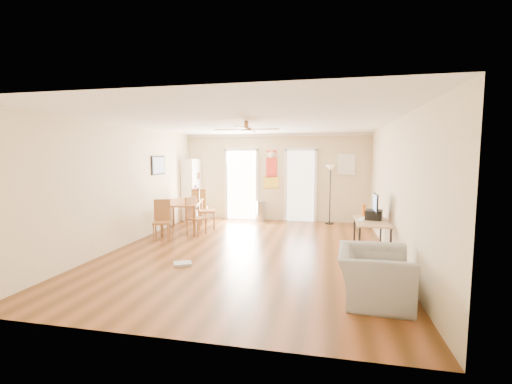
% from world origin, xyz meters
% --- Properties ---
extents(floor, '(7.00, 7.00, 0.00)m').
position_xyz_m(floor, '(0.00, 0.00, 0.00)').
color(floor, brown).
rests_on(floor, ground).
extents(ceiling, '(5.50, 7.00, 0.00)m').
position_xyz_m(ceiling, '(0.00, 0.00, 2.60)').
color(ceiling, silver).
rests_on(ceiling, floor).
extents(wall_back, '(5.50, 0.04, 2.60)m').
position_xyz_m(wall_back, '(0.00, 3.50, 1.30)').
color(wall_back, beige).
rests_on(wall_back, floor).
extents(wall_front, '(5.50, 0.04, 2.60)m').
position_xyz_m(wall_front, '(0.00, -3.50, 1.30)').
color(wall_front, beige).
rests_on(wall_front, floor).
extents(wall_left, '(0.04, 7.00, 2.60)m').
position_xyz_m(wall_left, '(-2.75, 0.00, 1.30)').
color(wall_left, beige).
rests_on(wall_left, floor).
extents(wall_right, '(0.04, 7.00, 2.60)m').
position_xyz_m(wall_right, '(2.75, 0.00, 1.30)').
color(wall_right, beige).
rests_on(wall_right, floor).
extents(crown_molding, '(5.50, 7.00, 0.08)m').
position_xyz_m(crown_molding, '(0.00, 0.00, 2.56)').
color(crown_molding, white).
rests_on(crown_molding, wall_back).
extents(kitchen_doorway, '(0.90, 0.10, 2.10)m').
position_xyz_m(kitchen_doorway, '(-1.05, 3.48, 1.05)').
color(kitchen_doorway, white).
rests_on(kitchen_doorway, wall_back).
extents(bathroom_doorway, '(0.80, 0.10, 2.10)m').
position_xyz_m(bathroom_doorway, '(0.75, 3.48, 1.05)').
color(bathroom_doorway, white).
rests_on(bathroom_doorway, wall_back).
extents(wall_decal, '(0.46, 0.03, 1.10)m').
position_xyz_m(wall_decal, '(-0.13, 3.48, 1.55)').
color(wall_decal, red).
rests_on(wall_decal, wall_back).
extents(ac_grille, '(0.50, 0.04, 0.60)m').
position_xyz_m(ac_grille, '(2.05, 3.47, 1.70)').
color(ac_grille, white).
rests_on(ac_grille, wall_back).
extents(framed_poster, '(0.04, 0.66, 0.48)m').
position_xyz_m(framed_poster, '(-2.73, 1.40, 1.70)').
color(framed_poster, black).
rests_on(framed_poster, wall_left).
extents(ceiling_fan, '(1.24, 1.24, 0.20)m').
position_xyz_m(ceiling_fan, '(0.00, -0.30, 2.43)').
color(ceiling_fan, '#593819').
rests_on(ceiling_fan, ceiling).
extents(bookshelf, '(0.53, 0.89, 1.85)m').
position_xyz_m(bookshelf, '(-2.54, 3.17, 0.93)').
color(bookshelf, white).
rests_on(bookshelf, floor).
extents(dining_table, '(1.24, 1.68, 0.75)m').
position_xyz_m(dining_table, '(-2.15, 1.57, 0.38)').
color(dining_table, '#A86736').
rests_on(dining_table, floor).
extents(dining_chair_right_a, '(0.57, 0.57, 1.09)m').
position_xyz_m(dining_chair_right_a, '(-1.60, 1.85, 0.54)').
color(dining_chair_right_a, '#A06733').
rests_on(dining_chair_right_a, floor).
extents(dining_chair_right_b, '(0.47, 0.47, 0.93)m').
position_xyz_m(dining_chair_right_b, '(-1.60, 1.11, 0.46)').
color(dining_chair_right_b, olive).
rests_on(dining_chair_right_b, floor).
extents(dining_chair_near, '(0.48, 0.48, 0.92)m').
position_xyz_m(dining_chair_near, '(-2.21, 0.49, 0.46)').
color(dining_chair_near, brown).
rests_on(dining_chair_near, floor).
extents(dining_chair_far, '(0.49, 0.49, 1.00)m').
position_xyz_m(dining_chair_far, '(-2.08, 2.63, 0.50)').
color(dining_chair_far, '#AB7A37').
rests_on(dining_chair_far, floor).
extents(trash_can, '(0.30, 0.30, 0.59)m').
position_xyz_m(trash_can, '(-0.39, 3.23, 0.30)').
color(trash_can, '#AAAAAD').
rests_on(trash_can, floor).
extents(torchiere_lamp, '(0.32, 0.32, 1.70)m').
position_xyz_m(torchiere_lamp, '(1.61, 3.24, 0.85)').
color(torchiere_lamp, black).
rests_on(torchiere_lamp, floor).
extents(computer_desk, '(0.62, 1.24, 0.66)m').
position_xyz_m(computer_desk, '(2.39, 0.29, 0.33)').
color(computer_desk, tan).
rests_on(computer_desk, floor).
extents(imac, '(0.15, 0.57, 0.52)m').
position_xyz_m(imac, '(2.47, 0.39, 0.93)').
color(imac, black).
rests_on(imac, computer_desk).
extents(keyboard, '(0.25, 0.42, 0.01)m').
position_xyz_m(keyboard, '(2.20, 0.33, 0.67)').
color(keyboard, white).
rests_on(keyboard, computer_desk).
extents(printer, '(0.38, 0.42, 0.19)m').
position_xyz_m(printer, '(2.45, 0.44, 0.76)').
color(printer, black).
rests_on(printer, computer_desk).
extents(orange_bottle, '(0.10, 0.10, 0.24)m').
position_xyz_m(orange_bottle, '(2.30, 0.87, 0.78)').
color(orange_bottle, '#D25F12').
rests_on(orange_bottle, computer_desk).
extents(wastebasket_a, '(0.30, 0.30, 0.31)m').
position_xyz_m(wastebasket_a, '(1.96, -0.78, 0.16)').
color(wastebasket_a, white).
rests_on(wastebasket_a, floor).
extents(wastebasket_b, '(0.30, 0.30, 0.30)m').
position_xyz_m(wastebasket_b, '(2.14, -0.55, 0.15)').
color(wastebasket_b, silver).
rests_on(wastebasket_b, floor).
extents(floor_cloth, '(0.39, 0.36, 0.04)m').
position_xyz_m(floor_cloth, '(-0.97, -1.15, 0.02)').
color(floor_cloth, '#A6A5A0').
rests_on(floor_cloth, floor).
extents(armchair, '(0.99, 1.11, 0.68)m').
position_xyz_m(armchair, '(2.15, -2.04, 0.34)').
color(armchair, gray).
rests_on(armchair, floor).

